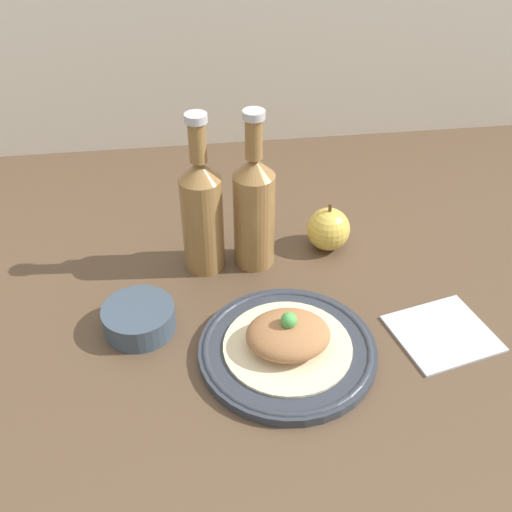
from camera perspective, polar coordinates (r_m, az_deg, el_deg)
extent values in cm
cube|color=brown|center=(94.62, -3.93, -4.98)|extent=(180.00, 110.00, 4.00)
cylinder|color=#2D333D|center=(84.29, 3.00, -9.00)|extent=(24.79, 24.79, 1.47)
torus|color=#2D333D|center=(83.92, 3.01, -8.76)|extent=(23.84, 23.84, 1.03)
cylinder|color=beige|center=(83.61, 3.02, -8.56)|extent=(17.88, 17.88, 0.40)
ellipsoid|color=#9E6B42|center=(82.03, 3.07, -7.49)|extent=(11.59, 9.85, 4.04)
sphere|color=#4CA34C|center=(80.15, 3.14, -6.14)|extent=(2.21, 2.21, 2.21)
cylinder|color=olive|center=(95.06, -5.09, 3.05)|extent=(6.61, 6.61, 16.37)
cone|color=olive|center=(89.93, -5.42, 8.13)|extent=(6.61, 6.61, 2.98)
cylinder|color=olive|center=(87.75, -5.60, 10.75)|extent=(2.65, 2.65, 6.26)
cylinder|color=#B7B7BC|center=(86.14, -5.75, 12.96)|extent=(3.31, 3.31, 1.20)
cylinder|color=olive|center=(95.59, -0.19, 3.44)|extent=(6.61, 6.61, 16.37)
cone|color=olive|center=(90.49, -0.20, 8.50)|extent=(6.61, 6.61, 2.98)
cylinder|color=olive|center=(88.33, -0.20, 11.12)|extent=(2.65, 2.65, 6.26)
cylinder|color=#B7B7BC|center=(86.72, -0.21, 13.32)|extent=(3.31, 3.31, 1.20)
sphere|color=gold|center=(102.10, 6.90, 2.56)|extent=(7.35, 7.35, 7.35)
cylinder|color=brown|center=(99.73, 7.08, 4.56)|extent=(0.59, 0.59, 1.65)
cube|color=#B7BCC6|center=(91.23, 17.35, -6.96)|extent=(16.00, 15.12, 0.80)
cylinder|color=#384756|center=(88.62, -11.08, -5.86)|extent=(10.49, 10.49, 3.89)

